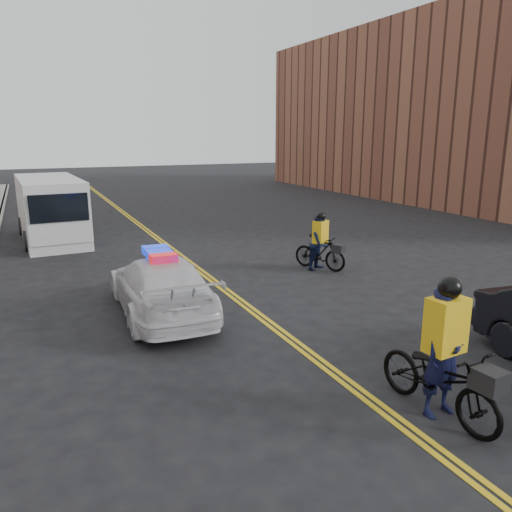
{
  "coord_description": "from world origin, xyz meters",
  "views": [
    {
      "loc": [
        -4.68,
        -7.75,
        4.16
      ],
      "look_at": [
        0.19,
        2.82,
        1.3
      ],
      "focal_mm": 35.0,
      "sensor_mm": 36.0,
      "label": 1
    }
  ],
  "objects_px": {
    "police_cruiser": "(161,285)",
    "cyclist_far": "(320,247)",
    "cargo_van": "(51,210)",
    "cyclist_near": "(443,368)"
  },
  "relations": [
    {
      "from": "cargo_van",
      "to": "police_cruiser",
      "type": "bearing_deg",
      "value": -82.73
    },
    {
      "from": "cargo_van",
      "to": "cyclist_near",
      "type": "height_order",
      "value": "cargo_van"
    },
    {
      "from": "police_cruiser",
      "to": "cyclist_near",
      "type": "xyz_separation_m",
      "value": [
        2.75,
        -6.07,
        0.06
      ]
    },
    {
      "from": "police_cruiser",
      "to": "cyclist_far",
      "type": "distance_m",
      "value": 5.84
    },
    {
      "from": "police_cruiser",
      "to": "cargo_van",
      "type": "relative_size",
      "value": 0.8
    },
    {
      "from": "cargo_van",
      "to": "cyclist_far",
      "type": "relative_size",
      "value": 3.31
    },
    {
      "from": "cyclist_near",
      "to": "police_cruiser",
      "type": "bearing_deg",
      "value": 109.15
    },
    {
      "from": "cargo_van",
      "to": "cyclist_near",
      "type": "distance_m",
      "value": 16.76
    },
    {
      "from": "police_cruiser",
      "to": "cyclist_near",
      "type": "distance_m",
      "value": 6.66
    },
    {
      "from": "cyclist_near",
      "to": "cargo_van",
      "type": "bearing_deg",
      "value": 100.66
    }
  ]
}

